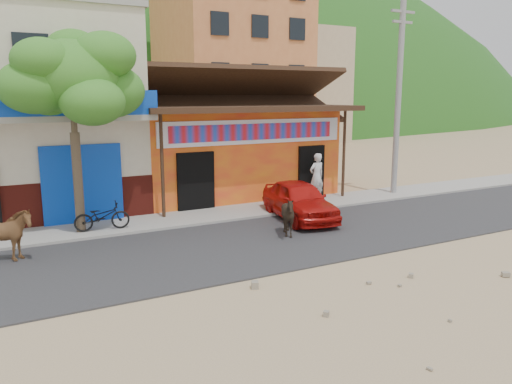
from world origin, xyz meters
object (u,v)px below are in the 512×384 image
red_car (299,200)px  scooter (102,216)px  tree (75,132)px  utility_pole (398,97)px  cow_dark (288,216)px  pedestrian (317,176)px

red_car → scooter: red_car is taller
tree → utility_pole: size_ratio=0.75×
cow_dark → red_car: red_car is taller
scooter → pedestrian: bearing=-79.9°
cow_dark → red_car: size_ratio=0.32×
tree → red_car: (6.87, -1.56, -2.42)m
cow_dark → pedestrian: pedestrian is taller
utility_pole → red_car: utility_pole is taller
utility_pole → cow_dark: (-7.35, -3.39, -3.47)m
tree → cow_dark: (5.45, -3.19, -2.47)m
tree → utility_pole: utility_pole is taller
utility_pole → cow_dark: 8.81m
tree → cow_dark: tree is taller
utility_pole → pedestrian: bearing=173.5°
utility_pole → scooter: size_ratio=4.85×
tree → cow_dark: size_ratio=4.89×
tree → scooter: bearing=-17.6°
scooter → pedestrian: pedestrian is taller
scooter → utility_pole: bearing=-83.5°
cow_dark → red_car: 2.16m
cow_dark → red_car: (1.43, 1.62, 0.04)m
utility_pole → red_car: (-5.93, -1.76, -3.42)m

